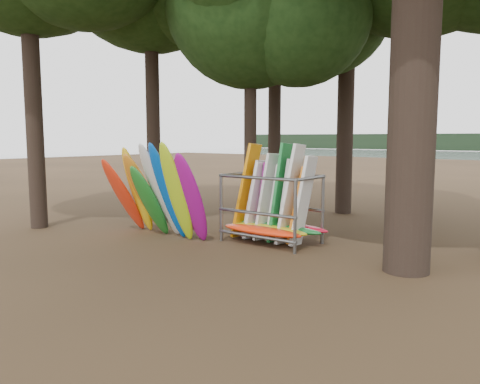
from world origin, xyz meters
The scene contains 4 objects.
ground centered at (0.00, 0.00, 0.00)m, with size 120.00×120.00×0.00m, color #47331E.
oak_5 centered at (-1.34, 3.10, 7.33)m, with size 6.36×6.36×10.11m.
kayak_row centered at (-2.57, -0.01, 1.32)m, with size 3.64×1.97×3.03m.
storage_rack centered at (0.54, 1.63, 0.95)m, with size 3.11×1.57×2.88m.
Camera 1 is at (7.98, -9.42, 3.01)m, focal length 35.00 mm.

